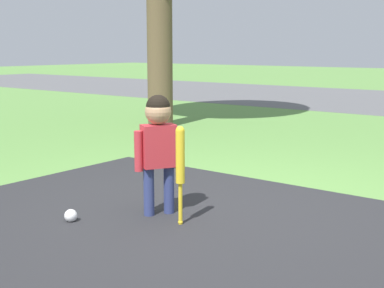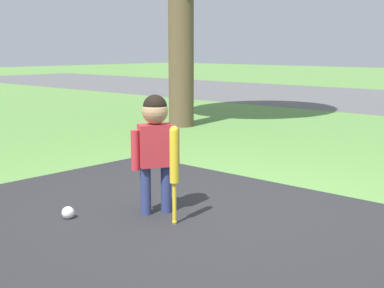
{
  "view_description": "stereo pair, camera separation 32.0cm",
  "coord_description": "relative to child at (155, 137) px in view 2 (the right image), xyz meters",
  "views": [
    {
      "loc": [
        2.19,
        -3.27,
        1.23
      ],
      "look_at": [
        -0.35,
        0.01,
        0.48
      ],
      "focal_mm": 50.0,
      "sensor_mm": 36.0,
      "label": 1
    },
    {
      "loc": [
        2.43,
        -3.06,
        1.23
      ],
      "look_at": [
        -0.35,
        0.01,
        0.48
      ],
      "focal_mm": 50.0,
      "sensor_mm": 36.0,
      "label": 2
    }
  ],
  "objects": [
    {
      "name": "sports_ball",
      "position": [
        -0.39,
        -0.52,
        -0.53
      ],
      "size": [
        0.09,
        0.09,
        0.09
      ],
      "color": "white",
      "rests_on": "ground"
    },
    {
      "name": "child",
      "position": [
        0.0,
        0.0,
        0.0
      ],
      "size": [
        0.24,
        0.32,
        0.89
      ],
      "rotation": [
        0.0,
        0.0,
        1.04
      ],
      "color": "navy",
      "rests_on": "ground"
    },
    {
      "name": "ground_plane",
      "position": [
        0.35,
        0.39,
        -0.58
      ],
      "size": [
        60.0,
        60.0,
        0.0
      ],
      "primitive_type": "plane",
      "color": "#5B8C42"
    },
    {
      "name": "baseball_bat",
      "position": [
        0.27,
        -0.08,
        -0.12
      ],
      "size": [
        0.06,
        0.06,
        0.7
      ],
      "color": "yellow",
      "rests_on": "ground"
    }
  ]
}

